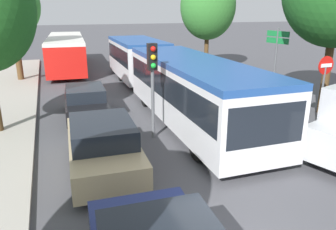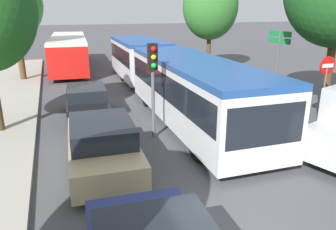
# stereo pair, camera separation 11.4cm
# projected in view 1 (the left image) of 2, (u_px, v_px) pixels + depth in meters

# --- Properties ---
(articulated_bus) EXTENTS (3.07, 17.72, 2.62)m
(articulated_bus) POSITION_uv_depth(u_px,v_px,m) (164.00, 71.00, 16.42)
(articulated_bus) COLOR silver
(articulated_bus) RESTS_ON ground
(city_bus_rear) EXTENTS (3.32, 11.63, 2.47)m
(city_bus_rear) POSITION_uv_depth(u_px,v_px,m) (66.00, 50.00, 25.42)
(city_bus_rear) COLOR red
(city_bus_rear) RESTS_ON ground
(queued_car_tan) EXTENTS (2.07, 4.46, 1.52)m
(queued_car_tan) POSITION_uv_depth(u_px,v_px,m) (103.00, 145.00, 9.37)
(queued_car_tan) COLOR tan
(queued_car_tan) RESTS_ON ground
(queued_car_black) EXTENTS (1.88, 4.05, 1.38)m
(queued_car_black) POSITION_uv_depth(u_px,v_px,m) (86.00, 102.00, 14.01)
(queued_car_black) COLOR black
(queued_car_black) RESTS_ON ground
(traffic_light) EXTENTS (0.33, 0.37, 3.40)m
(traffic_light) POSITION_uv_depth(u_px,v_px,m) (152.00, 70.00, 11.21)
(traffic_light) COLOR #56595E
(traffic_light) RESTS_ON ground
(no_entry_sign) EXTENTS (0.70, 0.08, 2.82)m
(no_entry_sign) POSITION_uv_depth(u_px,v_px,m) (324.00, 81.00, 12.51)
(no_entry_sign) COLOR #56595E
(no_entry_sign) RESTS_ON ground
(direction_sign_post) EXTENTS (0.32, 1.39, 3.60)m
(direction_sign_post) POSITION_uv_depth(u_px,v_px,m) (277.00, 49.00, 16.73)
(direction_sign_post) COLOR #56595E
(direction_sign_post) RESTS_ON ground
(tree_left_far) EXTENTS (3.43, 3.43, 6.65)m
(tree_left_far) POSITION_uv_depth(u_px,v_px,m) (11.00, 6.00, 19.88)
(tree_left_far) COLOR #51381E
(tree_left_far) RESTS_ON ground
(tree_right_mid) EXTENTS (4.01, 4.01, 7.05)m
(tree_right_mid) POSITION_uv_depth(u_px,v_px,m) (208.00, 6.00, 23.68)
(tree_right_mid) COLOR #51381E
(tree_right_mid) RESTS_ON ground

